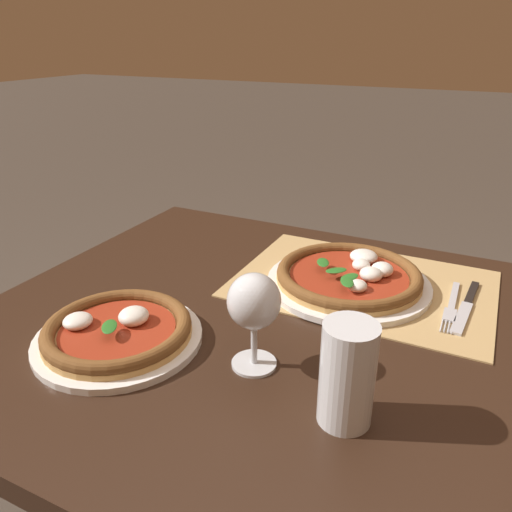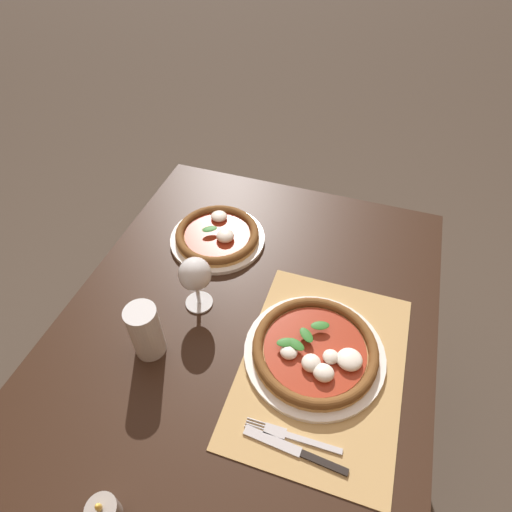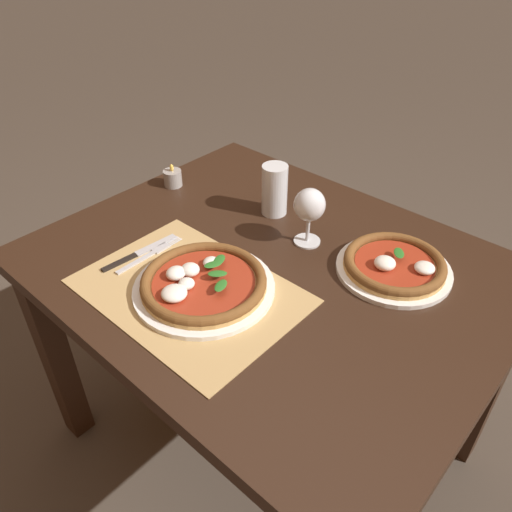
# 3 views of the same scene
# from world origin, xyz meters

# --- Properties ---
(ground_plane) EXTENTS (24.00, 24.00, 0.00)m
(ground_plane) POSITION_xyz_m (0.00, 0.00, 0.00)
(ground_plane) COLOR #473D33
(dining_table) EXTENTS (1.13, 0.91, 0.74)m
(dining_table) POSITION_xyz_m (0.00, 0.00, 0.63)
(dining_table) COLOR black
(dining_table) RESTS_ON ground
(paper_placemat) EXTENTS (0.50, 0.36, 0.00)m
(paper_placemat) POSITION_xyz_m (-0.07, -0.20, 0.74)
(paper_placemat) COLOR tan
(paper_placemat) RESTS_ON dining_table
(pizza_near) EXTENTS (0.33, 0.33, 0.05)m
(pizza_near) POSITION_xyz_m (-0.04, -0.18, 0.76)
(pizza_near) COLOR white
(pizza_near) RESTS_ON paper_placemat
(pizza_far) EXTENTS (0.28, 0.28, 0.05)m
(pizza_far) POSITION_xyz_m (0.24, 0.17, 0.76)
(pizza_far) COLOR white
(pizza_far) RESTS_ON dining_table
(wine_glass) EXTENTS (0.08, 0.08, 0.16)m
(wine_glass) POSITION_xyz_m (0.01, 0.13, 0.85)
(wine_glass) COLOR silver
(wine_glass) RESTS_ON dining_table
(pint_glass) EXTENTS (0.07, 0.07, 0.15)m
(pint_glass) POSITION_xyz_m (-0.14, 0.19, 0.81)
(pint_glass) COLOR silver
(pint_glass) RESTS_ON dining_table
(fork) EXTENTS (0.02, 0.20, 0.00)m
(fork) POSITION_xyz_m (-0.24, -0.18, 0.75)
(fork) COLOR #B7B7BC
(fork) RESTS_ON paper_placemat
(knife) EXTENTS (0.03, 0.22, 0.01)m
(knife) POSITION_xyz_m (-0.27, -0.19, 0.75)
(knife) COLOR black
(knife) RESTS_ON paper_placemat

